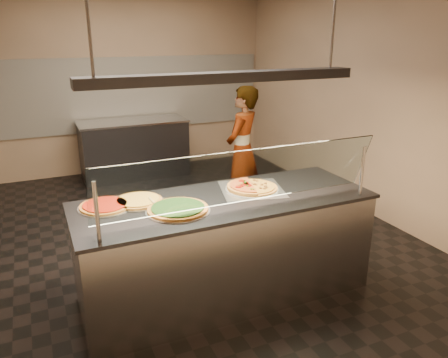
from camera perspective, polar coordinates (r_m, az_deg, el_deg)
name	(u,v)px	position (r m, az deg, el deg)	size (l,w,h in m)	color
ground	(183,239)	(5.18, -5.34, -7.75)	(5.00, 6.00, 0.02)	black
wall_back	(121,82)	(7.60, -13.27, 12.25)	(5.00, 0.02, 3.00)	#A18368
wall_front	(386,211)	(2.16, 20.36, -3.96)	(5.00, 0.02, 3.00)	#A18368
wall_right	(365,96)	(5.97, 17.97, 10.22)	(0.02, 6.00, 3.00)	#A18368
tile_band	(123,94)	(7.59, -13.12, 10.74)	(4.90, 0.02, 1.20)	silver
serving_counter	(225,247)	(3.94, 0.14, -8.88)	(2.57, 0.94, 0.93)	#B7B7BC
sneeze_guard	(243,178)	(3.35, 2.56, 0.19)	(2.33, 0.18, 0.54)	#B7B7BC
perforated_tray	(252,189)	(3.96, 3.64, -1.29)	(0.67, 0.67, 0.01)	silver
half_pizza_pepperoni	(241,188)	(3.91, 2.22, -1.13)	(0.33, 0.49, 0.05)	#935C25
half_pizza_sausage	(262,185)	(4.01, 5.04, -0.80)	(0.33, 0.49, 0.04)	#935C25
pizza_spinach	(178,209)	(3.51, -6.06, -3.88)	(0.52, 0.52, 0.03)	silver
pizza_cheese	(138,200)	(3.74, -11.17, -2.75)	(0.43, 0.43, 0.03)	silver
pizza_tomato	(105,205)	(3.69, -15.29, -3.35)	(0.44, 0.44, 0.03)	silver
pizza_spatula	(158,202)	(3.64, -8.62, -2.97)	(0.18, 0.23, 0.02)	#B7B7BC
prep_table	(134,148)	(7.34, -11.65, 3.94)	(1.72, 0.74, 0.93)	#333338
worker	(242,150)	(5.68, 2.40, 3.78)	(0.60, 0.40, 1.66)	#3B3840
heat_lamp_housing	(225,77)	(3.51, 0.16, 13.15)	(2.30, 0.18, 0.08)	#333338
lamp_rod_right	(335,5)	(4.01, 14.28, 21.11)	(0.02, 0.02, 1.01)	#B7B7BC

